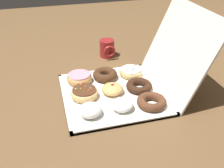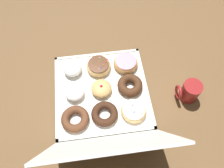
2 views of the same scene
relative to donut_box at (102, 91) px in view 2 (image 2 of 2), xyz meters
The scene contains 13 objects.
ground_plane 0.01m from the donut_box, ahead, with size 3.00×3.00×0.00m, color brown.
donut_box is the anchor object (origin of this frame).
box_lid_open 0.33m from the donut_box, 90.00° to the left, with size 0.41×0.37×0.01m, color white.
pink_frosted_donut_0 0.18m from the donut_box, 137.10° to the right, with size 0.11×0.11×0.04m.
sprinkle_donut_1 0.12m from the donut_box, 92.02° to the right, with size 0.11×0.11×0.04m.
powdered_filled_donut_2 0.17m from the donut_box, 44.22° to the right, with size 0.08×0.08×0.05m.
chocolate_cake_ring_donut_3 0.13m from the donut_box, behind, with size 0.11×0.11×0.04m.
jelly_filled_donut_4 0.03m from the donut_box, 133.58° to the right, with size 0.09×0.09×0.05m.
powdered_filled_donut_5 0.12m from the donut_box, ahead, with size 0.08×0.08×0.04m.
sprinkle_donut_6 0.17m from the donut_box, 135.03° to the left, with size 0.11×0.11×0.04m.
chocolate_cake_ring_donut_7 0.12m from the donut_box, 92.16° to the left, with size 0.11×0.11×0.03m.
chocolate_cake_ring_donut_8 0.18m from the donut_box, 45.55° to the left, with size 0.12×0.12×0.03m.
coffee_mug 0.38m from the donut_box, 168.95° to the left, with size 0.10×0.08×0.09m.
Camera 2 is at (0.01, 0.46, 0.89)m, focal length 35.63 mm.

